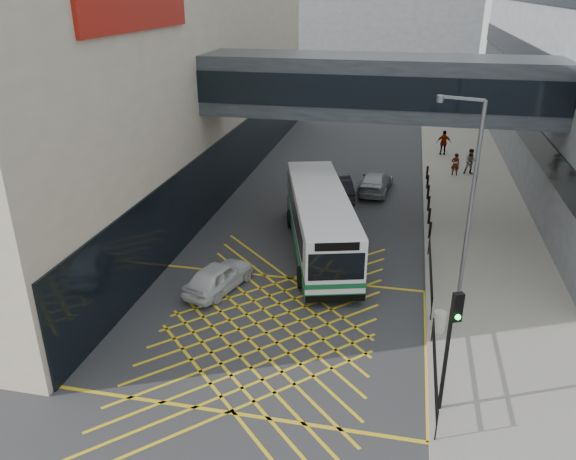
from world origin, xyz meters
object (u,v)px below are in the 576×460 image
Objects in this scene: traffic_light at (451,336)px; pedestrian_c at (444,143)px; bus at (320,220)px; car_dark at (334,186)px; pedestrian_b at (471,162)px; car_white at (219,276)px; pedestrian_a at (455,164)px; street_lamp at (468,191)px; car_silver at (375,182)px; litter_bin at (439,321)px.

traffic_light is 29.69m from pedestrian_c.
bus reaches higher than car_dark.
pedestrian_c reaches higher than pedestrian_b.
bus is at bearing 66.35° from pedestrian_c.
car_white is at bearing -143.06° from bus.
traffic_light reaches higher than car_white.
pedestrian_c is (-0.58, 5.17, 0.17)m from pedestrian_a.
bus is 1.36× the size of street_lamp.
street_lamp is at bearing 113.40° from car_silver.
street_lamp is at bearing -101.68° from pedestrian_b.
car_dark is at bearing 39.75° from car_silver.
car_silver is 7.80m from pedestrian_b.
litter_bin is 20.67m from pedestrian_b.
car_dark is 2.95m from car_silver.
pedestrian_b reaches higher than car_white.
pedestrian_c is at bearing 106.04° from street_lamp.
litter_bin is at bearing -102.78° from pedestrian_b.
litter_bin is 0.46× the size of pedestrian_b.
traffic_light is at bearing -78.72° from bus.
pedestrian_a is at bearing -135.81° from car_silver.
street_lamp reaches higher than pedestrian_b.
street_lamp is (4.21, -12.98, 4.17)m from car_silver.
bus is 16.42m from pedestrian_b.
car_dark is 2.90× the size of pedestrian_b.
car_white is 0.49× the size of street_lamp.
car_dark is 13.74m from street_lamp.
car_dark is at bearing 76.47° from bus.
car_dark is 0.62× the size of street_lamp.
pedestrian_b is at bearing 82.35° from litter_bin.
car_silver is (2.13, 9.44, -0.95)m from bus.
car_white is 22.41m from pedestrian_b.
pedestrian_a is (5.17, 4.15, 0.24)m from car_silver.
car_white is 0.79× the size of car_dark.
car_white is at bearing 170.41° from litter_bin.
street_lamp reaches higher than pedestrian_a.
pedestrian_c reaches higher than pedestrian_a.
pedestrian_a is at bearing -158.86° from pedestrian_b.
car_white is 2.61× the size of pedestrian_a.
pedestrian_b is (8.36, 14.12, -0.60)m from bus.
street_lamp is at bearing 75.64° from litter_bin.
pedestrian_b is 0.94× the size of pedestrian_c.
car_silver is 5.53× the size of litter_bin.
pedestrian_b is (8.67, 6.34, 0.24)m from car_dark.
pedestrian_c is (6.72, 18.76, -0.54)m from bus.
street_lamp reaches higher than traffic_light.
street_lamp is 5.20m from litter_bin.
car_white is 10.92m from street_lamp.
bus is 8.56m from litter_bin.
car_white is 25.75m from pedestrian_c.
bus is 2.18× the size of car_dark.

